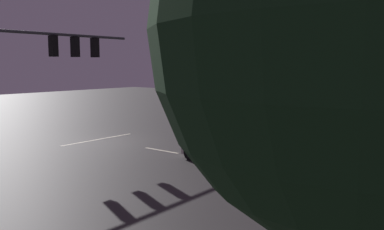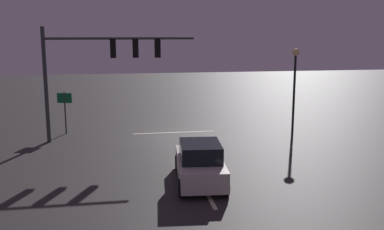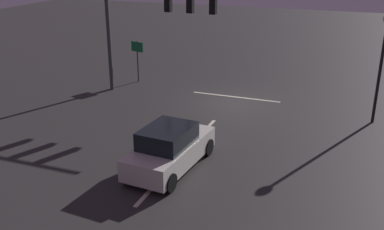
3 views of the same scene
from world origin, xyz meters
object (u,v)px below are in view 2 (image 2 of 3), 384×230
at_px(car_approaching, 200,163).
at_px(route_sign, 65,104).
at_px(traffic_signal_assembly, 102,60).
at_px(street_lamp_left_kerb, 295,75).

distance_m(car_approaching, route_sign, 11.88).
distance_m(traffic_signal_assembly, street_lamp_left_kerb, 11.31).
relative_size(traffic_signal_assembly, car_approaching, 1.86).
xyz_separation_m(traffic_signal_assembly, car_approaching, (-4.09, 7.92, -3.79)).
height_order(traffic_signal_assembly, street_lamp_left_kerb, traffic_signal_assembly).
relative_size(car_approaching, route_sign, 1.77).
relative_size(traffic_signal_assembly, route_sign, 3.29).
xyz_separation_m(street_lamp_left_kerb, route_sign, (13.63, -2.18, -1.75)).
xyz_separation_m(car_approaching, street_lamp_left_kerb, (-7.17, -7.74, 2.78)).
bearing_deg(traffic_signal_assembly, car_approaching, 117.30).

